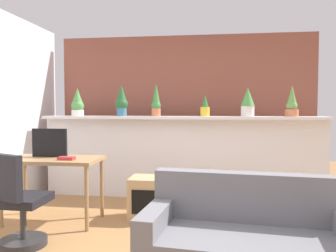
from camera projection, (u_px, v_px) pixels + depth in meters
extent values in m
cube|color=silver|center=(181.00, 158.00, 5.06)|extent=(4.11, 0.16, 1.17)
cube|color=silver|center=(181.00, 118.00, 4.99)|extent=(4.11, 0.40, 0.04)
cube|color=brown|center=(185.00, 113.00, 5.62)|extent=(4.11, 0.10, 2.50)
cylinder|color=silver|center=(78.00, 113.00, 5.20)|extent=(0.18, 0.18, 0.09)
sphere|color=#4C9347|center=(78.00, 106.00, 5.19)|extent=(0.19, 0.19, 0.19)
cone|color=#4C9347|center=(77.00, 96.00, 5.18)|extent=(0.16, 0.16, 0.23)
cylinder|color=#386B84|center=(122.00, 112.00, 5.07)|extent=(0.15, 0.15, 0.12)
sphere|color=#235B2D|center=(122.00, 104.00, 5.06)|extent=(0.19, 0.19, 0.19)
cone|color=#235B2D|center=(121.00, 93.00, 5.05)|extent=(0.16, 0.16, 0.24)
cylinder|color=#C66B42|center=(156.00, 112.00, 5.02)|extent=(0.13, 0.13, 0.12)
sphere|color=#3D843D|center=(156.00, 105.00, 5.01)|extent=(0.14, 0.14, 0.14)
cone|color=#3D843D|center=(156.00, 94.00, 5.00)|extent=(0.12, 0.12, 0.29)
cylinder|color=gold|center=(205.00, 112.00, 4.94)|extent=(0.13, 0.13, 0.13)
cone|color=#2D7033|center=(205.00, 101.00, 4.93)|extent=(0.10, 0.10, 0.18)
cylinder|color=silver|center=(248.00, 111.00, 4.83)|extent=(0.19, 0.19, 0.15)
cone|color=#4C9347|center=(248.00, 97.00, 4.82)|extent=(0.20, 0.20, 0.26)
cylinder|color=#C66B42|center=(292.00, 113.00, 4.80)|extent=(0.18, 0.18, 0.10)
sphere|color=#669E4C|center=(292.00, 106.00, 4.79)|extent=(0.15, 0.15, 0.15)
cone|color=#669E4C|center=(292.00, 94.00, 4.79)|extent=(0.13, 0.13, 0.26)
cylinder|color=#99754C|center=(1.00, 195.00, 3.82)|extent=(0.04, 0.04, 0.71)
cylinder|color=#99754C|center=(87.00, 199.00, 3.69)|extent=(0.04, 0.04, 0.71)
cylinder|color=#99754C|center=(25.00, 185.00, 4.32)|extent=(0.04, 0.04, 0.71)
cylinder|color=#99754C|center=(102.00, 188.00, 4.18)|extent=(0.04, 0.04, 0.71)
cube|color=#99754C|center=(53.00, 160.00, 3.98)|extent=(1.10, 0.60, 0.04)
cube|color=black|center=(50.00, 143.00, 4.06)|extent=(0.42, 0.04, 0.34)
cylinder|color=#262628|center=(24.00, 242.00, 3.31)|extent=(0.44, 0.44, 0.07)
cylinder|color=#333333|center=(23.00, 221.00, 3.30)|extent=(0.06, 0.06, 0.34)
cube|color=black|center=(23.00, 200.00, 3.29)|extent=(0.44, 0.44, 0.08)
cube|color=black|center=(4.00, 177.00, 3.11)|extent=(0.43, 0.24, 0.42)
cube|color=tan|center=(147.00, 198.00, 4.13)|extent=(0.40, 0.40, 0.50)
cube|color=black|center=(144.00, 202.00, 3.94)|extent=(0.28, 0.04, 0.28)
cube|color=#B22D33|center=(67.00, 158.00, 3.83)|extent=(0.18, 0.10, 0.04)
cube|color=slate|center=(249.00, 197.00, 2.81)|extent=(1.57, 0.32, 0.40)
cube|color=slate|center=(157.00, 216.00, 2.69)|extent=(0.24, 0.77, 0.16)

